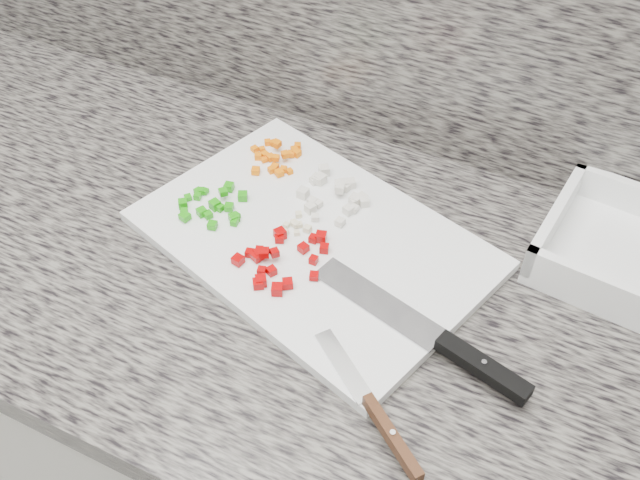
% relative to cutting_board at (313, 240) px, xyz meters
% --- Properties ---
extents(cabinet, '(3.92, 0.62, 0.86)m').
position_rel_cutting_board_xyz_m(cabinet, '(-0.05, -0.04, -0.48)').
color(cabinet, white).
rests_on(cabinet, ground).
extents(countertop, '(3.96, 0.64, 0.04)m').
position_rel_cutting_board_xyz_m(countertop, '(-0.05, -0.04, -0.03)').
color(countertop, '#656159').
rests_on(countertop, cabinet).
extents(cutting_board, '(0.52, 0.42, 0.01)m').
position_rel_cutting_board_xyz_m(cutting_board, '(0.00, 0.00, 0.00)').
color(cutting_board, white).
rests_on(cutting_board, countertop).
extents(carrot_pile, '(0.08, 0.09, 0.02)m').
position_rel_cutting_board_xyz_m(carrot_pile, '(-0.12, 0.12, 0.01)').
color(carrot_pile, orange).
rests_on(carrot_pile, cutting_board).
extents(onion_pile, '(0.10, 0.11, 0.02)m').
position_rel_cutting_board_xyz_m(onion_pile, '(-0.01, 0.08, 0.01)').
color(onion_pile, silver).
rests_on(onion_pile, cutting_board).
extents(green_pepper_pile, '(0.09, 0.09, 0.02)m').
position_rel_cutting_board_xyz_m(green_pepper_pile, '(-0.15, -0.01, 0.01)').
color(green_pepper_pile, '#1E980D').
rests_on(green_pepper_pile, cutting_board).
extents(red_pepper_pile, '(0.11, 0.12, 0.02)m').
position_rel_cutting_board_xyz_m(red_pepper_pile, '(-0.02, -0.06, 0.01)').
color(red_pepper_pile, '#9F0203').
rests_on(red_pepper_pile, cutting_board).
extents(garlic_pile, '(0.06, 0.05, 0.01)m').
position_rel_cutting_board_xyz_m(garlic_pile, '(-0.02, 0.00, 0.01)').
color(garlic_pile, beige).
rests_on(garlic_pile, cutting_board).
extents(chef_knife, '(0.29, 0.11, 0.02)m').
position_rel_cutting_board_xyz_m(chef_knife, '(0.21, -0.09, 0.01)').
color(chef_knife, '#B8BABF').
rests_on(chef_knife, cutting_board).
extents(paring_knife, '(0.17, 0.14, 0.02)m').
position_rel_cutting_board_xyz_m(paring_knife, '(0.18, -0.22, 0.01)').
color(paring_knife, '#B8BABF').
rests_on(paring_knife, cutting_board).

